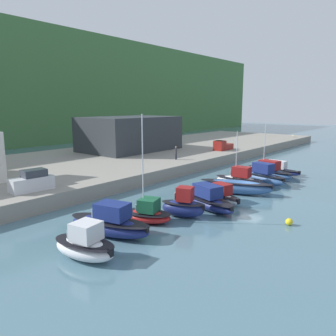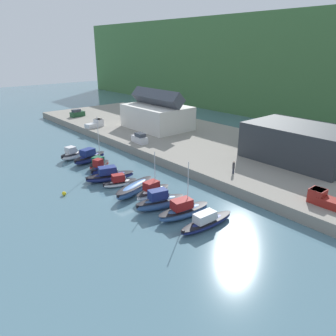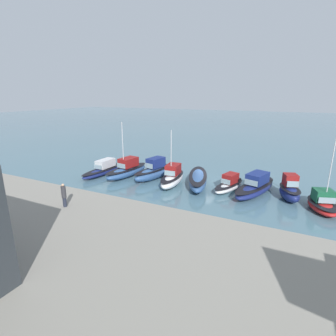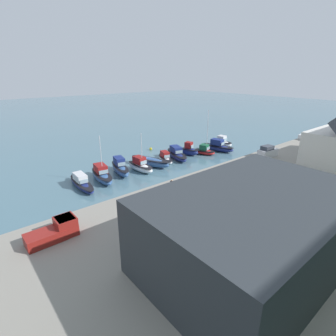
# 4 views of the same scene
# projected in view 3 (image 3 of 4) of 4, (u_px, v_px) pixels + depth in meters

# --- Properties ---
(ground_plane) EXTENTS (320.00, 320.00, 0.00)m
(ground_plane) POSITION_uv_depth(u_px,v_px,m) (204.00, 182.00, 34.94)
(ground_plane) COLOR slate
(moored_boat_2) EXTENTS (3.73, 5.10, 9.57)m
(moored_boat_2) POSITION_uv_depth(u_px,v_px,m) (323.00, 203.00, 25.98)
(moored_boat_2) COLOR red
(moored_boat_2) RESTS_ON ground_plane
(moored_boat_3) EXTENTS (3.12, 4.51, 2.89)m
(moored_boat_3) POSITION_uv_depth(u_px,v_px,m) (290.00, 191.00, 28.67)
(moored_boat_3) COLOR navy
(moored_boat_3) RESTS_ON ground_plane
(moored_boat_4) EXTENTS (4.77, 8.60, 2.51)m
(moored_boat_4) POSITION_uv_depth(u_px,v_px,m) (255.00, 187.00, 30.29)
(moored_boat_4) COLOR navy
(moored_boat_4) RESTS_ON ground_plane
(moored_boat_5) EXTENTS (3.31, 5.95, 2.05)m
(moored_boat_5) POSITION_uv_depth(u_px,v_px,m) (229.00, 185.00, 31.62)
(moored_boat_5) COLOR silver
(moored_boat_5) RESTS_ON ground_plane
(moored_boat_6) EXTENTS (4.82, 8.86, 1.66)m
(moored_boat_6) POSITION_uv_depth(u_px,v_px,m) (198.00, 180.00, 33.01)
(moored_boat_6) COLOR #33568E
(moored_boat_6) RESTS_ON ground_plane
(moored_boat_7) EXTENTS (2.66, 6.41, 7.12)m
(moored_boat_7) POSITION_uv_depth(u_px,v_px,m) (172.00, 178.00, 33.27)
(moored_boat_7) COLOR white
(moored_boat_7) RESTS_ON ground_plane
(moored_boat_8) EXTENTS (3.63, 7.61, 2.90)m
(moored_boat_8) POSITION_uv_depth(u_px,v_px,m) (154.00, 171.00, 35.87)
(moored_boat_8) COLOR #33568E
(moored_boat_8) RESTS_ON ground_plane
(moored_boat_9) EXTENTS (3.37, 8.01, 7.68)m
(moored_boat_9) POSITION_uv_depth(u_px,v_px,m) (127.00, 170.00, 36.85)
(moored_boat_9) COLOR #33568E
(moored_boat_9) RESTS_ON ground_plane
(moored_boat_10) EXTENTS (2.34, 8.53, 2.10)m
(moored_boat_10) POSITION_uv_depth(u_px,v_px,m) (104.00, 169.00, 38.07)
(moored_boat_10) COLOR navy
(moored_boat_10) RESTS_ON ground_plane
(person_on_quay) EXTENTS (0.40, 0.40, 2.14)m
(person_on_quay) POSITION_uv_depth(u_px,v_px,m) (64.00, 195.00, 22.83)
(person_on_quay) COLOR #232838
(person_on_quay) RESTS_ON quay_promenade
(mooring_buoy_0) EXTENTS (0.63, 0.63, 0.63)m
(mooring_buoy_0) POSITION_uv_depth(u_px,v_px,m) (260.00, 172.00, 37.89)
(mooring_buoy_0) COLOR yellow
(mooring_buoy_0) RESTS_ON ground_plane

